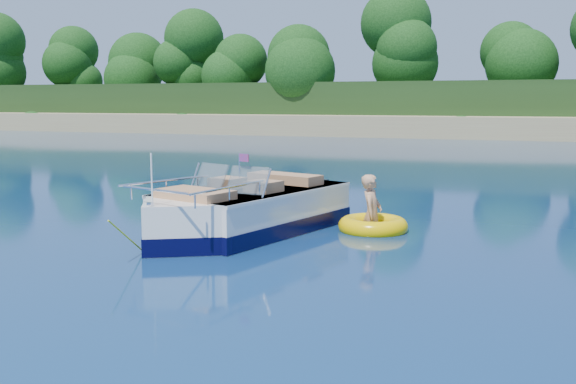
% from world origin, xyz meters
% --- Properties ---
extents(ground, '(160.00, 160.00, 0.00)m').
position_xyz_m(ground, '(0.00, 0.00, 0.00)').
color(ground, '#0A1846').
rests_on(ground, ground).
extents(shoreline, '(170.00, 59.00, 6.00)m').
position_xyz_m(shoreline, '(0.00, 63.77, 0.98)').
color(shoreline, '#9B835A').
rests_on(shoreline, ground).
extents(treeline, '(150.00, 7.12, 8.19)m').
position_xyz_m(treeline, '(0.04, 41.01, 5.55)').
color(treeline, black).
rests_on(treeline, ground).
extents(motorboat, '(3.15, 5.74, 1.97)m').
position_xyz_m(motorboat, '(0.07, 1.14, 0.38)').
color(motorboat, white).
rests_on(motorboat, ground).
extents(tow_tube, '(1.76, 1.76, 0.37)m').
position_xyz_m(tow_tube, '(2.44, 2.32, 0.10)').
color(tow_tube, '#FAC601').
rests_on(tow_tube, ground).
extents(boy, '(0.43, 0.90, 1.75)m').
position_xyz_m(boy, '(2.41, 2.35, 0.00)').
color(boy, tan).
rests_on(boy, ground).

